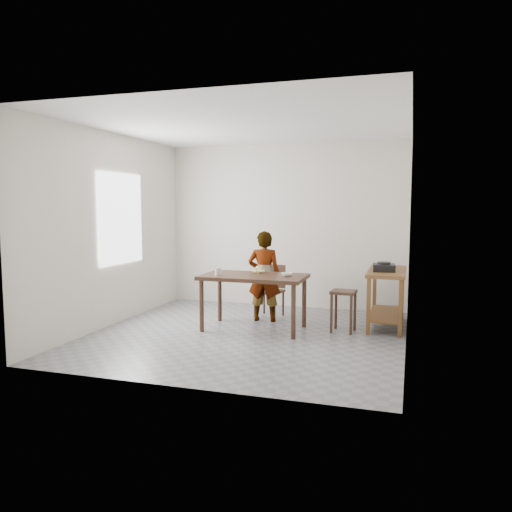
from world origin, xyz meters
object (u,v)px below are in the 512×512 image
(dining_table, at_px, (254,302))
(child, at_px, (264,276))
(prep_counter, at_px, (386,298))
(dining_chair, at_px, (269,291))
(stool, at_px, (343,311))

(dining_table, distance_m, child, 0.60)
(prep_counter, xyz_separation_m, dining_chair, (-1.73, 0.12, -0.01))
(child, xyz_separation_m, dining_chair, (-0.01, 0.29, -0.27))
(prep_counter, height_order, dining_chair, prep_counter)
(prep_counter, bearing_deg, dining_chair, 176.11)
(dining_table, height_order, child, child)
(child, bearing_deg, dining_chair, -95.08)
(dining_table, xyz_separation_m, prep_counter, (1.72, 0.70, 0.03))
(child, height_order, dining_chair, child)
(dining_table, relative_size, stool, 2.51)
(dining_table, bearing_deg, stool, 11.15)
(stool, bearing_deg, prep_counter, 41.05)
(dining_table, xyz_separation_m, child, (-0.01, 0.53, 0.29))
(prep_counter, bearing_deg, dining_table, -157.85)
(prep_counter, relative_size, child, 0.91)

